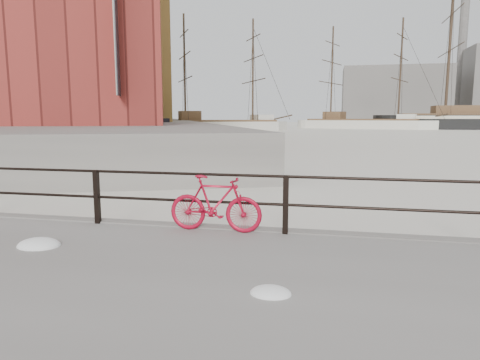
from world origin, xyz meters
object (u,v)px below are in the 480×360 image
at_px(schooner_left, 220,131).
at_px(bicycle, 215,204).
at_px(schooner_mid, 362,129).
at_px(workboat_near, 105,140).
at_px(workboat_far, 77,134).

bearing_deg(schooner_left, bicycle, -105.21).
xyz_separation_m(schooner_mid, schooner_left, (-25.18, -18.86, 0.00)).
xyz_separation_m(bicycle, workboat_near, (-20.48, 32.56, -0.84)).
distance_m(bicycle, schooner_left, 67.65).
bearing_deg(schooner_left, schooner_mid, 7.04).
bearing_deg(workboat_far, schooner_mid, 31.69).
relative_size(bicycle, workboat_near, 0.13).
xyz_separation_m(schooner_mid, workboat_far, (-41.55, -36.60, 0.00)).
distance_m(workboat_near, workboat_far, 19.93).
xyz_separation_m(bicycle, workboat_far, (-33.42, 47.72, -0.84)).
height_order(schooner_mid, workboat_near, schooner_mid).
bearing_deg(bicycle, schooner_mid, 85.35).
distance_m(schooner_mid, workboat_near, 59.14).
xyz_separation_m(workboat_near, workboat_far, (-12.94, 15.16, 0.00)).
distance_m(schooner_left, workboat_near, 33.07).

